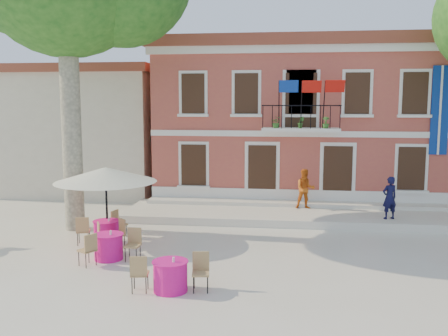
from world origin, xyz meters
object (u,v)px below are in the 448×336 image
(pedestrian_navy, at_px, (390,198))
(pedestrian_orange, at_px, (305,189))
(cafe_table_0, at_px, (108,245))
(cafe_table_3, at_px, (107,231))
(cafe_table_1, at_px, (170,275))
(patio_umbrella, at_px, (106,175))

(pedestrian_navy, xyz_separation_m, pedestrian_orange, (-3.06, 1.44, 0.01))
(cafe_table_0, relative_size, cafe_table_3, 1.03)
(pedestrian_navy, relative_size, cafe_table_1, 0.82)
(cafe_table_0, height_order, cafe_table_3, same)
(patio_umbrella, bearing_deg, pedestrian_navy, 18.08)
(patio_umbrella, height_order, pedestrian_orange, patio_umbrella)
(cafe_table_1, bearing_deg, pedestrian_orange, 67.82)
(patio_umbrella, height_order, cafe_table_3, patio_umbrella)
(cafe_table_0, xyz_separation_m, cafe_table_3, (-0.64, 1.59, 0.00))
(pedestrian_navy, bearing_deg, cafe_table_1, 25.04)
(patio_umbrella, distance_m, pedestrian_navy, 10.34)
(pedestrian_navy, height_order, cafe_table_3, pedestrian_navy)
(patio_umbrella, xyz_separation_m, cafe_table_0, (0.73, -1.89, -1.82))
(pedestrian_navy, distance_m, cafe_table_0, 10.39)
(cafe_table_0, bearing_deg, cafe_table_3, 111.99)
(patio_umbrella, xyz_separation_m, pedestrian_orange, (6.71, 4.64, -1.13))
(patio_umbrella, relative_size, cafe_table_3, 1.86)
(patio_umbrella, distance_m, pedestrian_orange, 8.24)
(cafe_table_1, height_order, cafe_table_3, same)
(pedestrian_orange, xyz_separation_m, cafe_table_3, (-6.63, -4.93, -0.69))
(patio_umbrella, bearing_deg, cafe_table_0, -68.78)
(cafe_table_3, bearing_deg, pedestrian_navy, 19.80)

